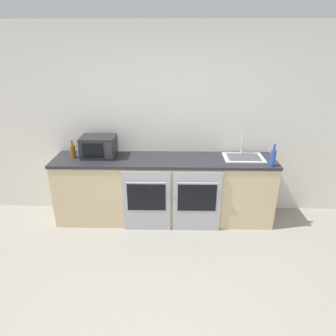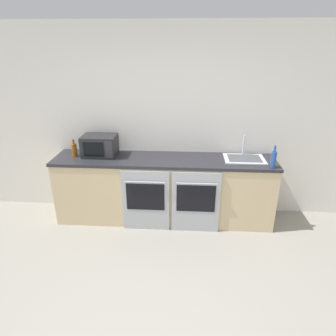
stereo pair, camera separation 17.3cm
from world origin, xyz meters
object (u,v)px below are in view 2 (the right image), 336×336
Objects in this scene: microwave at (100,146)px; bottle_amber at (74,150)px; oven_right at (196,202)px; bottle_blue at (273,159)px; sink at (244,158)px; oven_left at (146,201)px.

microwave reaches higher than bottle_amber.
oven_right is 1.49m from microwave.
sink is at bearing 137.29° from bottle_blue.
microwave is 0.35m from bottle_amber.
oven_left and oven_right have the same top height.
oven_left is 1.41m from sink.
oven_right is at bearing -15.69° from microwave.
microwave is at bearing 150.78° from oven_left.
microwave is 0.86× the size of sink.
oven_right is at bearing -175.33° from bottle_blue.
oven_right is 3.51× the size of bottle_amber.
microwave is 2.25m from bottle_blue.
bottle_amber is at bearing 169.27° from oven_right.
sink reaches higher than oven_right.
microwave is 1.87× the size of bottle_amber.
oven_left is 1.61× the size of sink.
bottle_amber is at bearing -179.07° from sink.
oven_left is at bearing -17.41° from bottle_amber.
oven_left is 0.65m from oven_right.
bottle_amber is (-0.34, -0.05, -0.05)m from microwave.
oven_left is 2.98× the size of bottle_blue.
microwave is 1.94m from sink.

